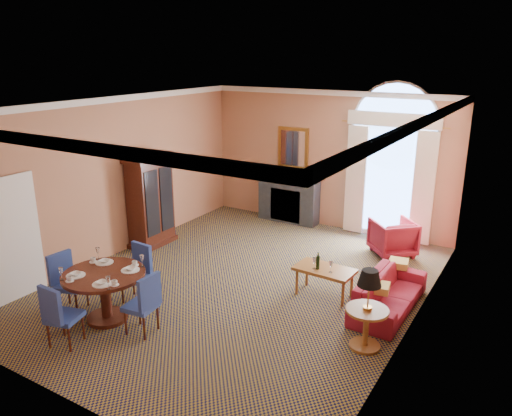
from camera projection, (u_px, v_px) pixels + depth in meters
The scene contains 12 objects.
ground at pixel (242, 283), 9.05m from camera, with size 7.50×7.50×0.00m, color #13153C.
room_envelope at pixel (260, 140), 8.85m from camera, with size 6.04×7.52×3.45m.
armoire at pixel (150, 202), 10.62m from camera, with size 0.57×1.02×2.00m.
dining_table at pixel (105, 285), 7.66m from camera, with size 1.26×1.26×0.99m.
dining_chair_north at pixel (139, 268), 8.35m from camera, with size 0.50×0.50×0.96m.
dining_chair_south at pixel (58, 312), 6.94m from camera, with size 0.53×0.53×0.96m.
dining_chair_east at pixel (145, 300), 7.28m from camera, with size 0.47×0.47×0.96m.
dining_chair_west at pixel (66, 278), 8.01m from camera, with size 0.55×0.55×0.96m.
sofa at pixel (389, 293), 8.07m from camera, with size 1.89×0.74×0.55m, color maroon.
armchair at pixel (393, 237), 10.24m from camera, with size 0.79×0.82×0.74m, color maroon.
coffee_table at pixel (324, 271), 8.46m from camera, with size 1.02×0.60×0.81m.
side_table at pixel (368, 301), 6.88m from camera, with size 0.60×0.60×1.17m.
Camera 1 is at (4.47, -6.90, 4.02)m, focal length 35.00 mm.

